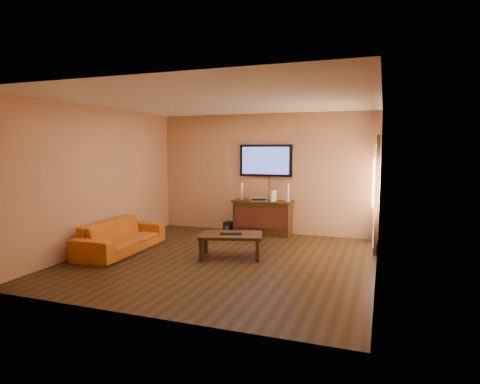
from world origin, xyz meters
The scene contains 14 objects.
ground_plane centered at (0.00, 0.00, 0.00)m, with size 5.00×5.00×0.00m, color black.
room_walls centered at (0.00, 0.62, 1.69)m, with size 5.00×5.00×5.00m.
french_door centered at (2.46, 1.70, 1.05)m, with size 0.07×1.02×2.22m.
media_console centered at (0.05, 2.24, 0.38)m, with size 1.33×0.51×0.76m.
television centered at (0.05, 2.45, 1.65)m, with size 1.21×0.08×0.72m.
coffee_table centered at (0.07, 0.18, 0.37)m, with size 1.22×0.92×0.42m.
sofa centered at (-1.99, -0.12, 0.38)m, with size 1.97×0.57×0.77m, color #C66016.
speaker_left centered at (-0.47, 2.26, 0.94)m, with size 0.11×0.11×0.39m.
speaker_right centered at (0.60, 2.28, 0.94)m, with size 0.11×0.11×0.39m.
av_receiver centered at (-0.04, 2.18, 0.80)m, with size 0.37×0.27×0.09m, color silver.
game_console centered at (0.30, 2.22, 0.88)m, with size 0.05×0.18×0.24m, color white.
subwoofer centered at (-0.78, 2.31, 0.11)m, with size 0.22×0.22×0.22m, color black.
bottle centered at (-0.67, 1.85, 0.10)m, with size 0.08×0.08×0.22m.
keyboard centered at (0.08, 0.16, 0.43)m, with size 0.40×0.23×0.02m.
Camera 1 is at (2.56, -6.27, 1.89)m, focal length 30.00 mm.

